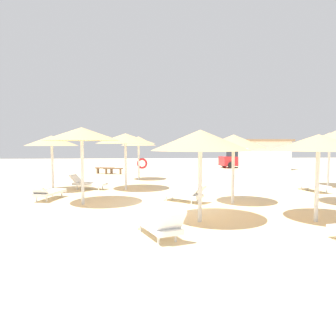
% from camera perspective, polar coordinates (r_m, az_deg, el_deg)
% --- Properties ---
extents(ground_plane, '(80.00, 80.00, 0.00)m').
position_cam_1_polar(ground_plane, '(11.78, 1.18, -6.93)').
color(ground_plane, beige).
extents(parasol_0, '(2.92, 2.92, 2.72)m').
position_cam_1_polar(parasol_0, '(9.20, 5.91, 5.01)').
color(parasol_0, silver).
rests_on(parasol_0, ground).
extents(parasol_1, '(2.47, 2.47, 2.93)m').
position_cam_1_polar(parasol_1, '(18.96, 27.37, 4.84)').
color(parasol_1, silver).
rests_on(parasol_1, ground).
extents(parasol_2, '(2.46, 2.46, 2.67)m').
position_cam_1_polar(parasol_2, '(12.34, 11.84, 4.72)').
color(parasol_2, silver).
rests_on(parasol_2, ground).
extents(parasol_3, '(2.88, 2.88, 2.94)m').
position_cam_1_polar(parasol_3, '(12.27, -15.44, 5.94)').
color(parasol_3, silver).
rests_on(parasol_3, ground).
extents(parasol_4, '(2.53, 2.53, 2.72)m').
position_cam_1_polar(parasol_4, '(16.31, -20.42, 4.63)').
color(parasol_4, silver).
rests_on(parasol_4, ground).
extents(parasol_6, '(2.74, 2.74, 2.59)m').
position_cam_1_polar(parasol_6, '(10.21, 25.73, 4.14)').
color(parasol_6, silver).
rests_on(parasol_6, ground).
extents(parasol_7, '(2.98, 2.98, 2.85)m').
position_cam_1_polar(parasol_7, '(15.93, -7.76, 5.30)').
color(parasol_7, silver).
rests_on(parasol_7, ground).
extents(parasol_8, '(2.24, 2.24, 2.81)m').
position_cam_1_polar(parasol_8, '(20.32, -5.37, 4.79)').
color(parasol_8, silver).
rests_on(parasol_8, ground).
extents(lounger_0, '(1.24, 1.95, 0.81)m').
position_cam_1_polar(lounger_0, '(7.82, -1.59, -10.27)').
color(lounger_0, white).
rests_on(lounger_0, ground).
extents(lounger_1, '(0.99, 1.97, 0.74)m').
position_cam_1_polar(lounger_1, '(16.95, 24.67, -2.78)').
color(lounger_1, white).
rests_on(lounger_1, ground).
extents(lounger_2, '(1.83, 1.70, 0.77)m').
position_cam_1_polar(lounger_2, '(12.53, 3.02, -4.76)').
color(lounger_2, white).
rests_on(lounger_2, ground).
extents(lounger_3, '(1.11, 2.00, 0.67)m').
position_cam_1_polar(lounger_3, '(13.93, -21.06, -4.16)').
color(lounger_3, white).
rests_on(lounger_3, ground).
extents(lounger_4, '(1.98, 1.20, 0.75)m').
position_cam_1_polar(lounger_4, '(16.59, -14.47, -2.67)').
color(lounger_4, white).
rests_on(lounger_4, ground).
extents(bench_0, '(1.52, 0.47, 0.49)m').
position_cam_1_polar(bench_0, '(24.50, -9.93, -0.32)').
color(bench_0, brown).
rests_on(bench_0, ground).
extents(bench_1, '(1.55, 0.64, 0.49)m').
position_cam_1_polar(bench_1, '(25.20, -11.47, -0.21)').
color(bench_1, brown).
rests_on(bench_1, ground).
extents(parked_car, '(4.16, 2.33, 1.72)m').
position_cam_1_polar(parked_car, '(31.73, 13.00, 1.54)').
color(parked_car, '#B21E23').
rests_on(parked_car, ground).
extents(beach_cabana, '(4.31, 3.32, 2.76)m').
position_cam_1_polar(beach_cabana, '(30.05, 17.02, 2.42)').
color(beach_cabana, white).
rests_on(beach_cabana, ground).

